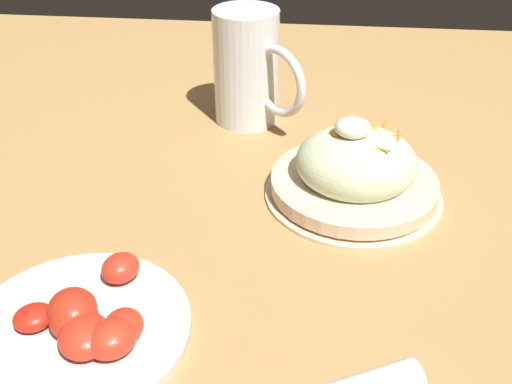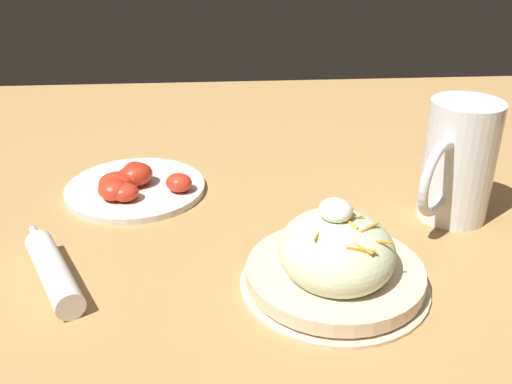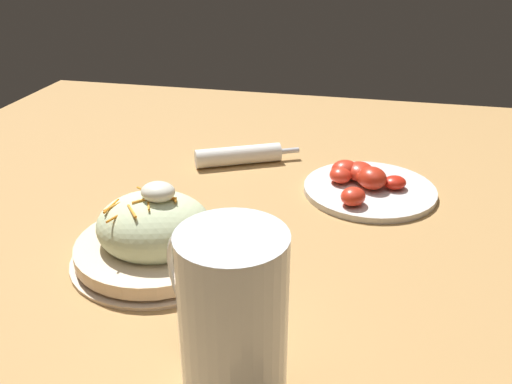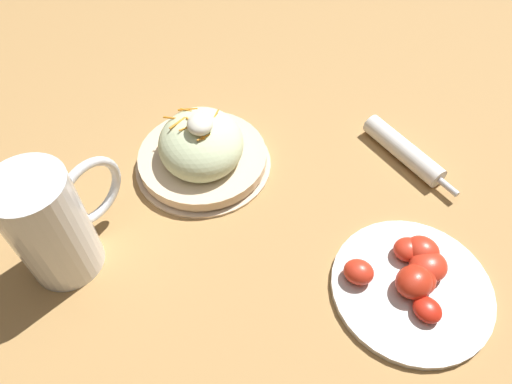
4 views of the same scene
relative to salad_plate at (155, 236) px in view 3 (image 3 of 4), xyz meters
The scene contains 5 objects.
ground_plane 0.14m from the salad_plate, 150.11° to the right, with size 1.43×1.43×0.00m, color #B2844C.
salad_plate is the anchor object (origin of this frame).
beer_mug 0.25m from the salad_plate, 128.29° to the left, with size 0.14×0.13×0.17m.
napkin_roll 0.33m from the salad_plate, 94.98° to the right, with size 0.18×0.10×0.03m.
tomato_plate 0.36m from the salad_plate, 134.60° to the right, with size 0.21×0.21×0.04m.
Camera 3 is at (-0.14, 0.63, 0.39)m, focal length 38.73 mm.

